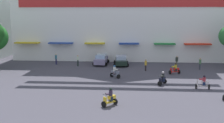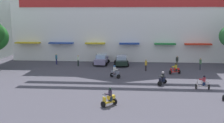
# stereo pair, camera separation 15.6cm
# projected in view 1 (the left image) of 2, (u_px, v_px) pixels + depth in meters

# --- Properties ---
(ground_plane) EXTENTS (128.00, 128.00, 0.00)m
(ground_plane) POSITION_uv_depth(u_px,v_px,m) (126.00, 89.00, 29.39)
(ground_plane) COLOR #45424C
(colonial_building) EXTENTS (39.43, 19.50, 22.51)m
(colonial_building) POSITION_uv_depth(u_px,v_px,m) (130.00, 3.00, 51.45)
(colonial_building) COLOR white
(colonial_building) RESTS_ON ground
(parked_car_0) EXTENTS (2.37, 4.41, 1.63)m
(parked_car_0) POSITION_uv_depth(u_px,v_px,m) (101.00, 59.00, 43.60)
(parked_car_0) COLOR gray
(parked_car_0) RESTS_ON ground
(parked_car_1) EXTENTS (2.52, 4.14, 1.53)m
(parked_car_1) POSITION_uv_depth(u_px,v_px,m) (121.00, 61.00, 42.82)
(parked_car_1) COLOR black
(parked_car_1) RESTS_ON ground
(scooter_rider_0) EXTENTS (1.54, 0.94, 1.47)m
(scooter_rider_0) POSITION_uv_depth(u_px,v_px,m) (175.00, 70.00, 36.72)
(scooter_rider_0) COLOR black
(scooter_rider_0) RESTS_ON ground
(scooter_rider_2) EXTENTS (1.39, 1.36, 1.60)m
(scooter_rider_2) POSITION_uv_depth(u_px,v_px,m) (110.00, 98.00, 23.95)
(scooter_rider_2) COLOR black
(scooter_rider_2) RESTS_ON ground
(scooter_rider_3) EXTENTS (1.52, 0.75, 1.50)m
(scooter_rider_3) POSITION_uv_depth(u_px,v_px,m) (203.00, 83.00, 29.35)
(scooter_rider_3) COLOR black
(scooter_rider_3) RESTS_ON ground
(scooter_rider_4) EXTENTS (1.36, 1.35, 1.56)m
(scooter_rider_4) POSITION_uv_depth(u_px,v_px,m) (115.00, 73.00, 34.59)
(scooter_rider_4) COLOR black
(scooter_rider_4) RESTS_ON ground
(scooter_rider_8) EXTENTS (1.15, 1.50, 1.50)m
(scooter_rider_8) POSITION_uv_depth(u_px,v_px,m) (162.00, 79.00, 31.18)
(scooter_rider_8) COLOR black
(scooter_rider_8) RESTS_ON ground
(pedestrian_0) EXTENTS (0.34, 0.34, 1.70)m
(pedestrian_0) POSITION_uv_depth(u_px,v_px,m) (56.00, 58.00, 43.66)
(pedestrian_0) COLOR #1F1D4E
(pedestrian_0) RESTS_ON ground
(pedestrian_1) EXTENTS (0.36, 0.36, 1.67)m
(pedestrian_1) POSITION_uv_depth(u_px,v_px,m) (200.00, 63.00, 39.57)
(pedestrian_1) COLOR #2E313C
(pedestrian_1) RESTS_ON ground
(pedestrian_2) EXTENTS (0.37, 0.37, 1.63)m
(pedestrian_2) POSITION_uv_depth(u_px,v_px,m) (146.00, 64.00, 38.72)
(pedestrian_2) COLOR black
(pedestrian_2) RESTS_ON ground
(pedestrian_3) EXTENTS (0.43, 0.43, 1.69)m
(pedestrian_3) POSITION_uv_depth(u_px,v_px,m) (78.00, 60.00, 42.25)
(pedestrian_3) COLOR black
(pedestrian_3) RESTS_ON ground
(pedestrian_4) EXTENTS (0.53, 0.53, 1.67)m
(pedestrian_4) POSITION_uv_depth(u_px,v_px,m) (177.00, 61.00, 41.67)
(pedestrian_4) COLOR #535246
(pedestrian_4) RESTS_ON ground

